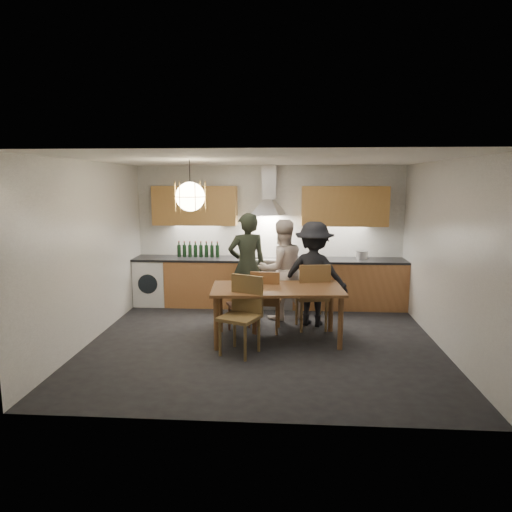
# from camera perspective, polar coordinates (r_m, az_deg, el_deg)

# --- Properties ---
(ground) EXTENTS (5.00, 5.00, 0.00)m
(ground) POSITION_cam_1_polar(r_m,az_deg,el_deg) (6.75, 0.86, -10.67)
(ground) COLOR black
(ground) RESTS_ON ground
(room_shell) EXTENTS (5.02, 4.52, 2.61)m
(room_shell) POSITION_cam_1_polar(r_m,az_deg,el_deg) (6.37, 0.90, 3.90)
(room_shell) COLOR white
(room_shell) RESTS_ON ground
(counter_run) EXTENTS (5.00, 0.62, 0.90)m
(counter_run) POSITION_cam_1_polar(r_m,az_deg,el_deg) (8.50, 1.72, -3.30)
(counter_run) COLOR #C7844C
(counter_run) RESTS_ON ground
(range_stove) EXTENTS (0.90, 0.60, 0.92)m
(range_stove) POSITION_cam_1_polar(r_m,az_deg,el_deg) (8.49, 1.56, -3.36)
(range_stove) COLOR silver
(range_stove) RESTS_ON ground
(wall_fixtures) EXTENTS (4.30, 0.54, 1.10)m
(wall_fixtures) POSITION_cam_1_polar(r_m,az_deg,el_deg) (8.42, 1.63, 6.36)
(wall_fixtures) COLOR tan
(wall_fixtures) RESTS_ON ground
(pendant_lamp) EXTENTS (0.43, 0.43, 0.70)m
(pendant_lamp) POSITION_cam_1_polar(r_m,az_deg,el_deg) (6.38, -8.22, 7.36)
(pendant_lamp) COLOR black
(pendant_lamp) RESTS_ON ground
(dining_table) EXTENTS (1.94, 1.08, 0.79)m
(dining_table) POSITION_cam_1_polar(r_m,az_deg,el_deg) (6.63, 2.66, -4.72)
(dining_table) COLOR brown
(dining_table) RESTS_ON ground
(chair_back_left) EXTENTS (0.52, 0.52, 0.89)m
(chair_back_left) POSITION_cam_1_polar(r_m,az_deg,el_deg) (6.93, -1.54, -5.70)
(chair_back_left) COLOR brown
(chair_back_left) RESTS_ON ground
(chair_back_mid) EXTENTS (0.47, 0.47, 0.97)m
(chair_back_mid) POSITION_cam_1_polar(r_m,az_deg,el_deg) (6.99, 1.23, -5.19)
(chair_back_mid) COLOR brown
(chair_back_mid) RESTS_ON ground
(chair_back_right) EXTENTS (0.55, 0.55, 1.06)m
(chair_back_right) POSITION_cam_1_polar(r_m,az_deg,el_deg) (7.14, 7.12, -4.53)
(chair_back_right) COLOR brown
(chair_back_right) RESTS_ON ground
(chair_front) EXTENTS (0.62, 0.62, 1.05)m
(chair_front) POSITION_cam_1_polar(r_m,az_deg,el_deg) (6.21, -1.63, -6.64)
(chair_front) COLOR brown
(chair_front) RESTS_ON ground
(person_left) EXTENTS (0.76, 0.61, 1.79)m
(person_left) POSITION_cam_1_polar(r_m,az_deg,el_deg) (7.71, -1.13, -1.22)
(person_left) COLOR black
(person_left) RESTS_ON ground
(person_mid) EXTENTS (1.00, 0.90, 1.69)m
(person_mid) POSITION_cam_1_polar(r_m,az_deg,el_deg) (7.67, 3.22, -1.70)
(person_mid) COLOR beige
(person_mid) RESTS_ON ground
(person_right) EXTENTS (1.21, 0.89, 1.68)m
(person_right) POSITION_cam_1_polar(r_m,az_deg,el_deg) (7.38, 7.24, -2.23)
(person_right) COLOR black
(person_right) RESTS_ON ground
(mixing_bowl) EXTENTS (0.35, 0.35, 0.07)m
(mixing_bowl) POSITION_cam_1_polar(r_m,az_deg,el_deg) (8.40, 7.63, -0.17)
(mixing_bowl) COLOR silver
(mixing_bowl) RESTS_ON counter_run
(stock_pot) EXTENTS (0.25, 0.25, 0.15)m
(stock_pot) POSITION_cam_1_polar(r_m,az_deg,el_deg) (8.55, 13.11, 0.09)
(stock_pot) COLOR silver
(stock_pot) RESTS_ON counter_run
(wine_bottles) EXTENTS (0.80, 0.07, 0.29)m
(wine_bottles) POSITION_cam_1_polar(r_m,az_deg,el_deg) (8.62, -7.24, 0.84)
(wine_bottles) COLOR black
(wine_bottles) RESTS_ON counter_run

